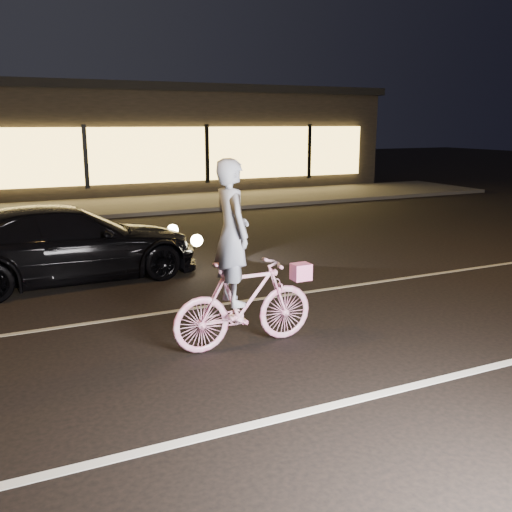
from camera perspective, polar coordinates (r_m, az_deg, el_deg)
ground at (r=7.23m, az=3.10°, el=-9.23°), size 90.00×90.00×0.00m
lane_stripe_near at (r=6.07m, az=10.03°, el=-13.96°), size 60.00×0.12×0.01m
lane_stripe_far at (r=8.93m, az=-3.01°, el=-4.78°), size 60.00×0.10×0.01m
sidewalk at (r=19.33m, az=-15.54°, el=4.69°), size 30.00×4.00×0.12m
storefront at (r=25.05m, az=-18.28°, el=11.15°), size 25.40×8.42×4.20m
cyclist at (r=7.03m, az=-1.50°, el=-2.66°), size 1.87×0.64×2.36m
sedan at (r=10.61m, az=-18.34°, el=1.19°), size 4.76×2.20×1.35m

